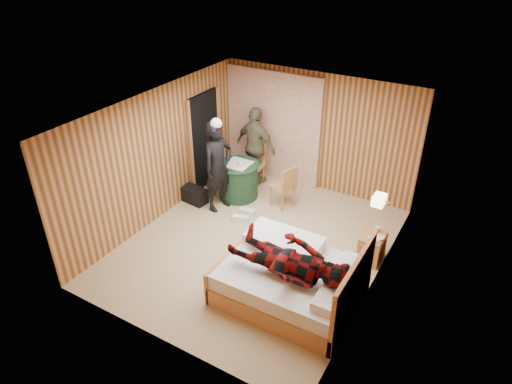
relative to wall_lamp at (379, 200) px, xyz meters
The scene contains 23 objects.
floor 2.36m from the wall_lamp, 166.83° to the right, with size 4.20×5.00×0.01m, color tan.
ceiling 2.31m from the wall_lamp, 166.83° to the right, with size 4.20×5.00×0.01m, color white.
wall_back 2.81m from the wall_lamp, 133.17° to the left, with size 4.20×0.02×2.50m, color #C9814D.
wall_left 4.05m from the wall_lamp, behind, with size 0.02×5.00×2.50m, color #C9814D.
wall_right 0.49m from the wall_lamp, 68.55° to the right, with size 0.02×5.00×2.50m, color #C9814D.
curtain 3.53m from the wall_lamp, 145.89° to the left, with size 2.20×0.08×2.40m, color beige.
doorway 4.10m from the wall_lamp, 166.59° to the left, with size 0.06×0.90×2.05m, color black.
wall_lamp is the anchor object (origin of this frame).
bed 1.80m from the wall_lamp, 122.14° to the right, with size 2.02×1.59×1.10m.
nightstand 1.06m from the wall_lamp, 101.97° to the left, with size 0.38×0.51×0.50m.
round_table 3.34m from the wall_lamp, 164.84° to the left, with size 0.86×0.86×0.77m.
chair_far 3.54m from the wall_lamp, 153.86° to the left, with size 0.45×0.45×0.93m.
chair_near 2.41m from the wall_lamp, 155.12° to the left, with size 0.51×0.51×0.90m.
duffel_bag 3.95m from the wall_lamp, behind, with size 0.56×0.30×0.31m, color black.
sneaker_left 2.83m from the wall_lamp, behind, with size 0.30×0.12×0.13m, color silver.
sneaker_right 2.86m from the wall_lamp, behind, with size 0.30×0.12×0.13m, color silver.
woman_standing 3.23m from the wall_lamp, behind, with size 0.67×0.44×1.83m, color black.
man_at_table 3.50m from the wall_lamp, 153.24° to the left, with size 1.01×0.42×1.72m, color #636042.
man_on_bed 1.72m from the wall_lamp, 117.25° to the right, with size 1.77×0.67×0.86m, color #670A09.
book_lower 0.81m from the wall_lamp, 105.69° to the left, with size 0.17×0.22×0.02m, color silver.
book_upper 0.79m from the wall_lamp, 105.69° to the left, with size 0.16×0.22×0.02m, color silver.
cup_nightstand 0.83m from the wall_lamp, 97.38° to the left, with size 0.10×0.10×0.09m, color silver.
cup_table 3.14m from the wall_lamp, 165.25° to the left, with size 0.12×0.12×0.10m, color silver.
Camera 1 is at (3.29, -5.64, 4.94)m, focal length 32.00 mm.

